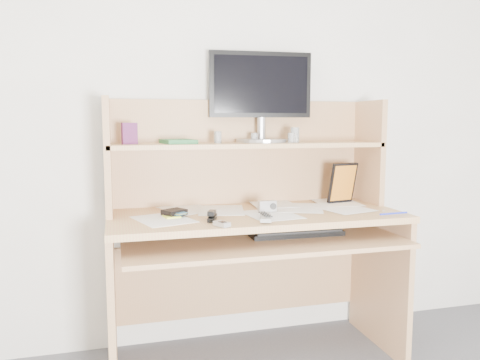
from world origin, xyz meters
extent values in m
cube|color=white|center=(0.00, 1.80, 1.25)|extent=(3.60, 0.04, 2.50)
cube|color=tan|center=(0.00, 1.48, 0.73)|extent=(1.40, 0.60, 0.03)
cube|color=tan|center=(-0.68, 1.48, 0.36)|extent=(0.03, 0.56, 0.72)
cube|color=tan|center=(0.68, 1.48, 0.36)|extent=(0.03, 0.56, 0.72)
cube|color=tan|center=(0.00, 1.77, 0.34)|extent=(1.34, 0.02, 0.41)
cube|color=tan|center=(0.00, 1.36, 0.64)|extent=(1.28, 0.55, 0.02)
cube|color=tan|center=(0.00, 1.77, 1.02)|extent=(1.40, 0.02, 0.55)
cube|color=tan|center=(-0.68, 1.63, 1.02)|extent=(0.03, 0.30, 0.55)
cube|color=tan|center=(0.68, 1.63, 1.02)|extent=(0.03, 0.30, 0.55)
cube|color=tan|center=(0.00, 1.63, 1.07)|extent=(1.38, 0.30, 0.02)
cube|color=white|center=(0.00, 1.48, 0.75)|extent=(1.32, 0.54, 0.01)
cube|color=black|center=(0.17, 1.40, 0.66)|extent=(0.45, 0.17, 0.02)
cube|color=black|center=(0.17, 1.40, 0.68)|extent=(0.42, 0.16, 0.01)
cube|color=#979792|center=(-0.01, 1.30, 0.76)|extent=(0.09, 0.18, 0.02)
cube|color=#B6B6B8|center=(-0.23, 1.22, 0.77)|extent=(0.07, 0.08, 0.02)
cube|color=black|center=(-0.24, 1.36, 0.78)|extent=(0.07, 0.13, 0.04)
cube|color=black|center=(-0.39, 1.50, 0.77)|extent=(0.13, 0.12, 0.02)
cube|color=yellow|center=(-0.41, 1.46, 0.75)|extent=(0.08, 0.08, 0.01)
cube|color=#ADADAF|center=(0.05, 1.47, 0.78)|extent=(0.09, 0.04, 0.05)
cube|color=black|center=(0.52, 1.59, 0.86)|extent=(0.15, 0.05, 0.22)
cylinder|color=#1B2BD0|center=(0.60, 1.24, 0.76)|extent=(0.15, 0.02, 0.01)
cube|color=maroon|center=(-0.58, 1.61, 1.13)|extent=(0.08, 0.04, 0.10)
cube|color=#2E744C|center=(-0.35, 1.64, 1.09)|extent=(0.17, 0.22, 0.02)
cylinder|color=black|center=(0.05, 1.67, 1.11)|extent=(0.04, 0.04, 0.05)
cylinder|color=white|center=(-0.15, 1.63, 1.11)|extent=(0.04, 0.04, 0.06)
cylinder|color=black|center=(0.22, 1.59, 1.11)|extent=(0.05, 0.05, 0.05)
cylinder|color=white|center=(0.24, 1.60, 1.12)|extent=(0.05, 0.05, 0.08)
cylinder|color=#AAAAAF|center=(0.09, 1.69, 1.09)|extent=(0.27, 0.27, 0.02)
cylinder|color=#AAAAAF|center=(0.09, 1.70, 1.15)|extent=(0.05, 0.05, 0.11)
cube|color=black|center=(0.09, 1.72, 1.38)|extent=(0.54, 0.07, 0.34)
cube|color=black|center=(0.09, 1.70, 1.38)|extent=(0.49, 0.04, 0.29)
camera|label=1|loc=(-0.65, -0.65, 1.18)|focal=35.00mm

